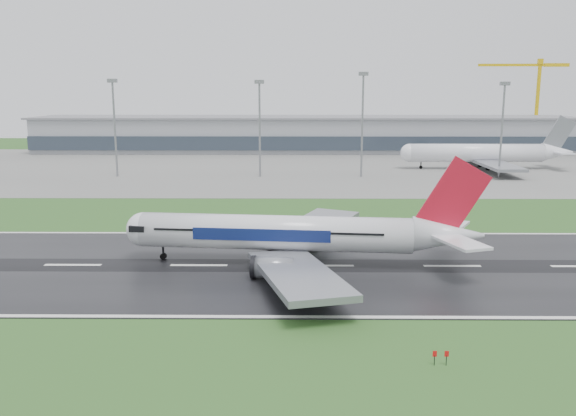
{
  "coord_description": "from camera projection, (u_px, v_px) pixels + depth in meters",
  "views": [
    {
      "loc": [
        -5.01,
        -90.59,
        27.14
      ],
      "look_at": [
        -6.0,
        12.0,
        7.0
      ],
      "focal_mm": 37.22,
      "sensor_mm": 36.0,
      "label": 1
    }
  ],
  "objects": [
    {
      "name": "ground",
      "position": [
        325.0,
        266.0,
        94.07
      ],
      "size": [
        520.0,
        520.0,
        0.0
      ],
      "primitive_type": "plane",
      "color": "#254F1C",
      "rests_on": "ground"
    },
    {
      "name": "runway",
      "position": [
        325.0,
        266.0,
        94.06
      ],
      "size": [
        400.0,
        45.0,
        0.1
      ],
      "primitive_type": "cube",
      "color": "black",
      "rests_on": "ground"
    },
    {
      "name": "apron",
      "position": [
        307.0,
        167.0,
        216.72
      ],
      "size": [
        400.0,
        130.0,
        0.08
      ],
      "primitive_type": "cube",
      "color": "slate",
      "rests_on": "ground"
    },
    {
      "name": "terminal",
      "position": [
        305.0,
        135.0,
        274.15
      ],
      "size": [
        240.0,
        36.0,
        15.0
      ],
      "primitive_type": "cube",
      "color": "gray",
      "rests_on": "ground"
    },
    {
      "name": "main_airliner",
      "position": [
        300.0,
        212.0,
        93.68
      ],
      "size": [
        61.62,
        59.21,
        16.71
      ],
      "primitive_type": null,
      "rotation": [
        0.0,
        0.0,
        -0.1
      ],
      "color": "silver",
      "rests_on": "runway"
    },
    {
      "name": "parked_airliner",
      "position": [
        484.0,
        143.0,
        209.87
      ],
      "size": [
        61.78,
        57.53,
        18.07
      ],
      "primitive_type": null,
      "rotation": [
        0.0,
        0.0,
        -0.0
      ],
      "color": "white",
      "rests_on": "apron"
    },
    {
      "name": "tower_crane",
      "position": [
        537.0,
        104.0,
        285.19
      ],
      "size": [
        42.68,
        2.93,
        42.27
      ],
      "primitive_type": null,
      "rotation": [
        0.0,
        0.0,
        -0.01
      ],
      "color": "gold",
      "rests_on": "ground"
    },
    {
      "name": "floodmast_1",
      "position": [
        115.0,
        130.0,
        189.91
      ],
      "size": [
        0.64,
        0.64,
        29.75
      ],
      "primitive_type": "cylinder",
      "color": "gray",
      "rests_on": "ground"
    },
    {
      "name": "floodmast_2",
      "position": [
        260.0,
        131.0,
        189.51
      ],
      "size": [
        0.64,
        0.64,
        29.4
      ],
      "primitive_type": "cylinder",
      "color": "gray",
      "rests_on": "ground"
    },
    {
      "name": "floodmast_3",
      "position": [
        362.0,
        127.0,
        188.97
      ],
      "size": [
        0.64,
        0.64,
        31.85
      ],
      "primitive_type": "cylinder",
      "color": "gray",
      "rests_on": "ground"
    },
    {
      "name": "floodmast_4",
      "position": [
        502.0,
        132.0,
        188.84
      ],
      "size": [
        0.64,
        0.64,
        28.86
      ],
      "primitive_type": "cylinder",
      "color": "gray",
      "rests_on": "ground"
    }
  ]
}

